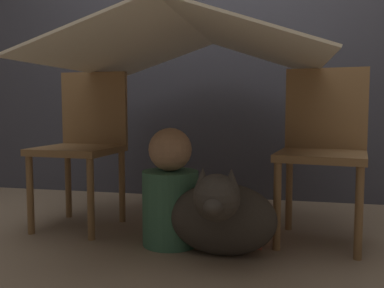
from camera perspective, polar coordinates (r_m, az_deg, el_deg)
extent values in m
plane|color=#7A6651|center=(2.12, -1.18, -13.55)|extent=(8.80, 8.80, 0.00)
cube|color=#3D3D47|center=(3.20, 3.77, 15.45)|extent=(7.00, 0.05, 2.50)
cylinder|color=brown|center=(2.42, -20.77, -6.39)|extent=(0.04, 0.04, 0.42)
cylinder|color=brown|center=(2.23, -13.35, -7.19)|extent=(0.04, 0.04, 0.42)
cylinder|color=brown|center=(2.71, -16.17, -5.05)|extent=(0.04, 0.04, 0.42)
cylinder|color=brown|center=(2.54, -9.31, -5.60)|extent=(0.04, 0.04, 0.42)
cube|color=brown|center=(2.43, -15.03, -0.78)|extent=(0.44, 0.44, 0.04)
cube|color=brown|center=(2.59, -12.92, 4.68)|extent=(0.41, 0.06, 0.42)
cylinder|color=brown|center=(2.06, 11.28, -8.16)|extent=(0.04, 0.04, 0.42)
cylinder|color=brown|center=(2.03, 21.39, -8.62)|extent=(0.04, 0.04, 0.42)
cylinder|color=brown|center=(2.40, 12.82, -6.26)|extent=(0.04, 0.04, 0.42)
cylinder|color=brown|center=(2.38, 21.42, -6.61)|extent=(0.04, 0.04, 0.42)
cube|color=brown|center=(2.17, 16.88, -1.52)|extent=(0.48, 0.48, 0.04)
cube|color=brown|center=(2.35, 17.42, 4.53)|extent=(0.41, 0.10, 0.42)
cube|color=silver|center=(2.31, -8.04, 12.59)|extent=(0.65, 1.32, 0.22)
cube|color=silver|center=(2.18, 8.55, 13.04)|extent=(0.65, 1.32, 0.22)
cube|color=silver|center=(2.24, 0.00, 15.64)|extent=(0.04, 1.32, 0.01)
cylinder|color=#38664C|center=(2.11, -2.89, -8.48)|extent=(0.27, 0.27, 0.36)
sphere|color=#9E7556|center=(2.06, -2.93, -0.74)|extent=(0.21, 0.21, 0.21)
ellipsoid|color=#332D28|center=(1.96, 4.13, -9.98)|extent=(0.49, 0.19, 0.33)
sphere|color=#332D28|center=(1.76, 3.32, -7.14)|extent=(0.20, 0.20, 0.20)
ellipsoid|color=#332D28|center=(1.67, 2.85, -8.42)|extent=(0.08, 0.10, 0.07)
cone|color=#332D28|center=(1.75, 1.43, -4.56)|extent=(0.07, 0.07, 0.09)
cone|color=#332D28|center=(1.73, 5.26, -4.68)|extent=(0.07, 0.07, 0.09)
cube|color=#CC664C|center=(2.26, 4.11, -11.01)|extent=(0.42, 0.34, 0.10)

